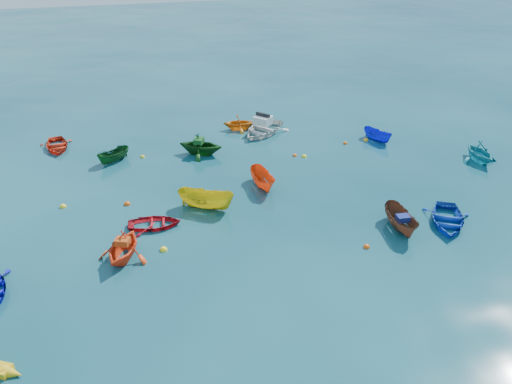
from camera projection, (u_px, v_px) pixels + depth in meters
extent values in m
plane|color=#093444|center=(283.00, 247.00, 24.51)|extent=(160.00, 160.00, 0.00)
imported|color=brown|center=(400.00, 229.00, 25.92)|extent=(1.39, 3.08, 1.16)
imported|color=#0D36A7|center=(447.00, 223.00, 26.37)|extent=(3.86, 4.21, 0.71)
imported|color=#F74217|center=(125.00, 258.00, 23.72)|extent=(3.36, 3.56, 1.48)
imported|color=gold|center=(206.00, 208.00, 27.73)|extent=(3.43, 2.70, 1.26)
imported|color=teal|center=(478.00, 160.00, 33.11)|extent=(2.49, 2.85, 1.45)
imported|color=#AD0E17|center=(155.00, 226.00, 26.11)|extent=(2.97, 2.30, 0.57)
imported|color=#ED4D16|center=(263.00, 187.00, 29.93)|extent=(1.24, 2.93, 1.11)
imported|color=#0F4111|center=(201.00, 154.00, 34.00)|extent=(3.79, 3.62, 1.55)
imported|color=#1019CC|center=(377.00, 140.00, 36.09)|extent=(1.78, 2.59, 0.94)
imported|color=red|center=(57.00, 149.00, 34.80)|extent=(2.65, 3.39, 0.64)
imported|color=orange|center=(239.00, 129.00, 37.95)|extent=(2.71, 2.44, 1.27)
imported|color=#0F4419|center=(115.00, 161.00, 33.02)|extent=(2.51, 2.16, 0.94)
imported|color=silver|center=(263.00, 133.00, 37.28)|extent=(5.07, 4.99, 1.46)
cube|color=navy|center=(403.00, 218.00, 25.44)|extent=(0.68, 0.54, 0.31)
cube|color=#CB4514|center=(122.00, 242.00, 23.33)|extent=(0.80, 0.72, 0.32)
cube|color=#134F1B|center=(199.00, 141.00, 33.56)|extent=(0.85, 0.93, 0.36)
sphere|color=yellow|center=(164.00, 250.00, 24.26)|extent=(0.38, 0.38, 0.38)
sphere|color=#E64E0C|center=(366.00, 247.00, 24.46)|extent=(0.33, 0.33, 0.33)
sphere|color=yellow|center=(63.00, 207.00, 27.84)|extent=(0.37, 0.37, 0.37)
sphere|color=#E34F0C|center=(127.00, 204.00, 28.08)|extent=(0.38, 0.38, 0.38)
sphere|color=yellow|center=(304.00, 157.00, 33.61)|extent=(0.35, 0.35, 0.35)
sphere|color=#FF580D|center=(295.00, 156.00, 33.75)|extent=(0.31, 0.31, 0.31)
sphere|color=yellow|center=(142.00, 157.00, 33.57)|extent=(0.31, 0.31, 0.31)
sphere|color=#DE550C|center=(345.00, 144.00, 35.53)|extent=(0.33, 0.33, 0.33)
sphere|color=yellow|center=(366.00, 140.00, 36.05)|extent=(0.37, 0.37, 0.37)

